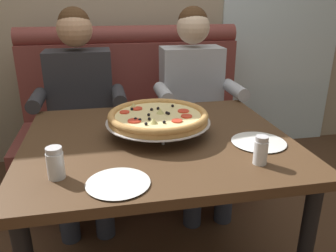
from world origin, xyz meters
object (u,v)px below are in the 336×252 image
Objects in this scene: dining_table at (158,156)px; pizza at (158,117)px; diner_left at (81,104)px; plate_near_right at (259,141)px; diner_right at (195,97)px; booth_bench at (137,131)px; shaker_oregano at (261,152)px; patio_chair at (245,74)px; shaker_parmesan at (56,165)px; plate_near_left at (118,182)px.

dining_table is 2.47× the size of pizza.
diner_left reaches higher than plate_near_right.
diner_left is 0.73m from diner_right.
diner_right reaches higher than plate_near_right.
plate_near_right is (0.40, -0.19, -0.07)m from pizza.
booth_bench is 1.38m from shaker_oregano.
patio_chair is at bearing 39.60° from diner_left.
diner_left is 2.22m from patio_chair.
diner_left is at bearing 124.50° from shaker_oregano.
diner_left is at bearing 87.86° from shaker_parmesan.
dining_table is 5.36× the size of plate_near_left.
shaker_parmesan is (-0.40, -1.24, 0.39)m from booth_bench.
booth_bench reaches higher than patio_chair.
booth_bench is at bearing 90.60° from pizza.
shaker_parmesan is at bearing 157.02° from plate_near_left.
dining_table is 4.99× the size of plate_near_right.
dining_table is 0.17m from pizza.
plate_near_left is 0.25× the size of patio_chair.
shaker_oregano is at bearing -75.45° from booth_bench.
patio_chair reaches higher than dining_table.
diner_left is 1.08m from plate_near_left.
plate_near_left is at bearing -117.83° from diner_right.
shaker_oregano is at bearing -55.50° from diner_left.
booth_bench is 1.27× the size of diner_left.
diner_right is at bearing 0.00° from diner_left.
diner_right reaches higher than patio_chair.
plate_near_right is at bearing 20.52° from plate_near_left.
diner_right is (0.36, -0.27, 0.31)m from booth_bench.
diner_left reaches higher than booth_bench.
diner_left reaches higher than dining_table.
diner_right reaches higher than shaker_oregano.
shaker_parmesan is at bearing -92.14° from diner_left.
patio_chair is (1.54, 2.47, -0.23)m from plate_near_left.
diner_left is at bearing 180.00° from diner_right.
diner_right reaches higher than booth_bench.
booth_bench is 0.55m from diner_right.
patio_chair is (0.93, 2.25, -0.23)m from plate_near_right.
diner_left is at bearing -140.40° from patio_chair.
diner_left is 5.48× the size of plate_near_right.
diner_left is 1.48× the size of patio_chair.
plate_near_right is at bearing -112.47° from patio_chair.
shaker_oregano is at bearing -91.81° from diner_right.
shaker_parmesan reaches higher than plate_near_left.
pizza is at bearing 155.12° from plate_near_right.
pizza is 4.13× the size of shaker_parmesan.
plate_near_left is (-0.20, -0.37, 0.10)m from dining_table.
pizza is at bearing -122.92° from patio_chair.
booth_bench reaches higher than dining_table.
plate_near_left is at bearing -81.03° from diner_left.
pizza is at bearing 63.60° from plate_near_left.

